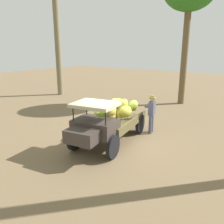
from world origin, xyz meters
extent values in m
plane|color=brown|center=(0.00, 0.00, 0.00)|extent=(60.00, 60.00, 0.00)
cube|color=#3B322E|center=(-0.02, -0.20, 0.48)|extent=(4.02, 1.08, 0.16)
cylinder|color=black|center=(1.29, 0.83, 0.43)|extent=(0.87, 0.28, 0.86)
cylinder|color=black|center=(1.54, -0.75, 0.43)|extent=(0.87, 0.28, 0.86)
cylinder|color=black|center=(-1.48, 0.38, 0.43)|extent=(0.87, 0.28, 0.86)
cylinder|color=black|center=(-1.22, -1.20, 0.43)|extent=(0.87, 0.28, 0.86)
cube|color=brown|center=(-0.46, -0.27, 0.66)|extent=(3.24, 2.18, 0.10)
cube|color=brown|center=(-0.59, 0.52, 0.82)|extent=(2.97, 0.56, 0.22)
cube|color=brown|center=(-0.33, -1.06, 0.82)|extent=(2.97, 0.56, 0.22)
cube|color=#3B322E|center=(1.22, 0.00, 0.98)|extent=(1.33, 1.68, 0.55)
cube|color=#3B322E|center=(2.10, 0.15, 0.93)|extent=(0.86, 1.16, 0.44)
cylinder|color=black|center=(1.55, 0.71, 1.53)|extent=(0.04, 0.04, 0.55)
cylinder|color=black|center=(1.75, -0.56, 1.53)|extent=(0.04, 0.04, 0.55)
cylinder|color=black|center=(0.68, 0.57, 1.53)|extent=(0.04, 0.04, 0.55)
cylinder|color=black|center=(0.89, -0.70, 1.53)|extent=(0.04, 0.04, 0.55)
cube|color=#B9B38F|center=(1.22, 0.00, 1.81)|extent=(1.45, 1.70, 0.12)
ellipsoid|color=gold|center=(-0.62, 0.00, 1.44)|extent=(0.57, 0.64, 0.62)
ellipsoid|color=#CABD53|center=(-1.60, -0.05, 1.16)|extent=(0.55, 0.51, 0.50)
ellipsoid|color=#92BA3A|center=(-0.61, -0.57, 1.31)|extent=(0.76, 0.76, 0.61)
ellipsoid|color=gold|center=(0.41, 0.11, 1.40)|extent=(0.67, 0.52, 0.48)
ellipsoid|color=yellow|center=(-0.48, -0.22, 0.99)|extent=(0.71, 0.75, 0.64)
ellipsoid|color=#ADCF46|center=(-1.15, 0.18, 1.35)|extent=(0.51, 0.53, 0.54)
ellipsoid|color=#ACD044|center=(-1.32, -0.75, 1.28)|extent=(0.74, 0.56, 0.49)
ellipsoid|color=gold|center=(-0.57, -0.39, 1.42)|extent=(0.73, 0.63, 0.60)
ellipsoid|color=yellow|center=(-0.20, -0.80, 1.17)|extent=(0.56, 0.50, 0.45)
ellipsoid|color=gold|center=(-0.53, 0.17, 1.21)|extent=(0.72, 0.72, 0.63)
ellipsoid|color=gold|center=(-1.21, -0.67, 1.28)|extent=(0.60, 0.68, 0.62)
ellipsoid|color=gold|center=(0.46, 0.04, 1.18)|extent=(0.66, 0.72, 0.65)
ellipsoid|color=#BECA46|center=(0.05, -0.80, 1.13)|extent=(0.76, 0.71, 0.48)
ellipsoid|color=#89B72D|center=(0.61, -0.15, 1.19)|extent=(0.71, 0.71, 0.54)
cylinder|color=#4B5266|center=(-1.67, 0.79, 0.42)|extent=(0.15, 0.15, 0.85)
cylinder|color=#4B5266|center=(-1.92, 0.74, 0.42)|extent=(0.15, 0.15, 0.85)
cube|color=#4D4D6A|center=(-1.80, 0.77, 1.15)|extent=(0.44, 0.31, 0.61)
cylinder|color=#4D4D6A|center=(-1.68, 0.69, 1.24)|extent=(0.37, 0.34, 0.10)
cylinder|color=#4D4D6A|center=(-1.88, 0.65, 1.24)|extent=(0.28, 0.40, 0.10)
sphere|color=tan|center=(-1.80, 0.77, 1.57)|extent=(0.22, 0.22, 0.22)
cylinder|color=olive|center=(-1.80, 0.77, 1.63)|extent=(0.34, 0.34, 0.02)
cylinder|color=olive|center=(-1.80, 0.77, 1.69)|extent=(0.20, 0.20, 0.10)
cube|color=olive|center=(-1.96, -1.45, 0.22)|extent=(0.54, 0.66, 0.45)
cylinder|color=brown|center=(-8.26, -0.13, 3.28)|extent=(0.42, 0.42, 6.57)
cylinder|color=#766A4E|center=(-5.63, -9.37, 4.05)|extent=(0.46, 0.46, 8.09)
camera|label=1|loc=(7.36, 5.11, 3.75)|focal=37.23mm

